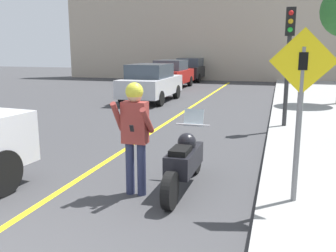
# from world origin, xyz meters

# --- Properties ---
(road_center_line) EXTENTS (0.12, 36.00, 0.01)m
(road_center_line) POSITION_xyz_m (-0.60, 6.00, 0.00)
(road_center_line) COLOR yellow
(road_center_line) RESTS_ON ground
(building_backdrop) EXTENTS (28.00, 1.20, 7.90)m
(building_backdrop) POSITION_xyz_m (0.00, 26.00, 3.95)
(building_backdrop) COLOR #B2A38E
(building_backdrop) RESTS_ON ground
(motorcycle) EXTENTS (0.62, 2.30, 1.27)m
(motorcycle) POSITION_xyz_m (1.36, 3.27, 0.49)
(motorcycle) COLOR black
(motorcycle) RESTS_ON ground
(person_biker) EXTENTS (0.59, 0.49, 1.83)m
(person_biker) POSITION_xyz_m (0.67, 2.79, 1.14)
(person_biker) COLOR #282D4C
(person_biker) RESTS_ON ground
(crossing_sign) EXTENTS (0.91, 0.08, 2.47)m
(crossing_sign) POSITION_xyz_m (3.11, 2.87, 1.64)
(crossing_sign) COLOR slate
(crossing_sign) RESTS_ON sidewalk_curb
(traffic_light) EXTENTS (0.26, 0.30, 3.30)m
(traffic_light) POSITION_xyz_m (3.01, 8.53, 2.47)
(traffic_light) COLOR #2D2D30
(traffic_light) RESTS_ON sidewalk_curb
(parked_car_silver) EXTENTS (1.88, 4.20, 1.68)m
(parked_car_silver) POSITION_xyz_m (-2.73, 13.31, 0.86)
(parked_car_silver) COLOR black
(parked_car_silver) RESTS_ON ground
(parked_car_red) EXTENTS (1.88, 4.20, 1.68)m
(parked_car_red) POSITION_xyz_m (-3.50, 19.35, 0.86)
(parked_car_red) COLOR black
(parked_car_red) RESTS_ON ground
(parked_car_black) EXTENTS (1.88, 4.20, 1.68)m
(parked_car_black) POSITION_xyz_m (-3.54, 24.67, 0.86)
(parked_car_black) COLOR black
(parked_car_black) RESTS_ON ground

